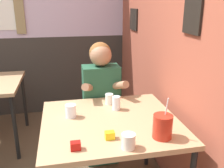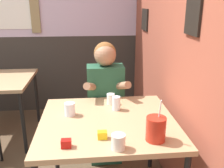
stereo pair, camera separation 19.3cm
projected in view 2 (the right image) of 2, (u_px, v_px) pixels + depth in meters
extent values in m
cube|color=#9E4C38|center=(162.00, 25.00, 2.42)|extent=(0.06, 4.32, 2.70)
cube|color=black|center=(145.00, 20.00, 2.96)|extent=(0.02, 0.27, 0.25)
cube|color=black|center=(193.00, 17.00, 1.62)|extent=(0.02, 0.22, 0.23)
cube|color=#332D28|center=(39.00, 74.00, 3.66)|extent=(5.84, 0.06, 1.10)
cube|color=white|center=(4.00, 3.00, 3.28)|extent=(0.67, 0.01, 0.68)
cube|color=#937F56|center=(34.00, 3.00, 3.30)|extent=(0.12, 0.02, 0.78)
cube|color=tan|center=(108.00, 122.00, 1.83)|extent=(0.98, 0.91, 0.04)
cylinder|color=black|center=(55.00, 140.00, 2.29)|extent=(0.04, 0.04, 0.70)
cylinder|color=black|center=(151.00, 135.00, 2.38)|extent=(0.04, 0.04, 0.70)
cylinder|color=black|center=(23.00, 124.00, 2.60)|extent=(0.04, 0.04, 0.70)
cylinder|color=black|center=(37.00, 98.00, 3.31)|extent=(0.04, 0.04, 0.70)
cube|color=#235138|center=(106.00, 139.00, 2.53)|extent=(0.31, 0.20, 0.46)
cube|color=#235138|center=(105.00, 93.00, 2.37)|extent=(0.34, 0.20, 0.54)
sphere|color=brown|center=(105.00, 53.00, 2.28)|extent=(0.20, 0.20, 0.20)
sphere|color=#9E7051|center=(105.00, 55.00, 2.26)|extent=(0.20, 0.20, 0.20)
cylinder|color=#9E7051|center=(91.00, 87.00, 2.19)|extent=(0.14, 0.27, 0.15)
cylinder|color=#9E7051|center=(122.00, 86.00, 2.22)|extent=(0.14, 0.27, 0.15)
cylinder|color=#B22819|center=(156.00, 129.00, 1.54)|extent=(0.12, 0.12, 0.15)
cylinder|color=white|center=(160.00, 110.00, 1.50)|extent=(0.01, 0.04, 0.14)
cylinder|color=silver|center=(70.00, 109.00, 1.89)|extent=(0.08, 0.08, 0.10)
cylinder|color=silver|center=(111.00, 99.00, 2.10)|extent=(0.07, 0.07, 0.09)
cylinder|color=silver|center=(118.00, 142.00, 1.45)|extent=(0.08, 0.08, 0.09)
cylinder|color=silver|center=(116.00, 103.00, 1.98)|extent=(0.06, 0.06, 0.11)
cube|color=#B7140F|center=(66.00, 143.00, 1.47)|extent=(0.06, 0.04, 0.05)
cube|color=yellow|center=(102.00, 135.00, 1.57)|extent=(0.06, 0.04, 0.05)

